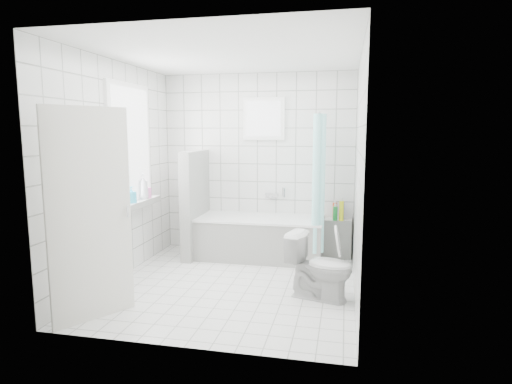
# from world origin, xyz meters

# --- Properties ---
(ground) EXTENTS (3.00, 3.00, 0.00)m
(ground) POSITION_xyz_m (0.00, 0.00, 0.00)
(ground) COLOR white
(ground) RESTS_ON ground
(ceiling) EXTENTS (3.00, 3.00, 0.00)m
(ceiling) POSITION_xyz_m (0.00, 0.00, 2.60)
(ceiling) COLOR white
(ceiling) RESTS_ON ground
(wall_back) EXTENTS (2.80, 0.02, 2.60)m
(wall_back) POSITION_xyz_m (0.00, 1.50, 1.30)
(wall_back) COLOR white
(wall_back) RESTS_ON ground
(wall_front) EXTENTS (2.80, 0.02, 2.60)m
(wall_front) POSITION_xyz_m (0.00, -1.50, 1.30)
(wall_front) COLOR white
(wall_front) RESTS_ON ground
(wall_left) EXTENTS (0.02, 3.00, 2.60)m
(wall_left) POSITION_xyz_m (-1.40, 0.00, 1.30)
(wall_left) COLOR white
(wall_left) RESTS_ON ground
(wall_right) EXTENTS (0.02, 3.00, 2.60)m
(wall_right) POSITION_xyz_m (1.40, 0.00, 1.30)
(wall_right) COLOR white
(wall_right) RESTS_ON ground
(window_left) EXTENTS (0.01, 0.90, 1.40)m
(window_left) POSITION_xyz_m (-1.35, 0.30, 1.60)
(window_left) COLOR white
(window_left) RESTS_ON wall_left
(window_back) EXTENTS (0.50, 0.01, 0.50)m
(window_back) POSITION_xyz_m (0.10, 1.46, 1.95)
(window_back) COLOR white
(window_back) RESTS_ON wall_back
(window_sill) EXTENTS (0.18, 1.02, 0.08)m
(window_sill) POSITION_xyz_m (-1.31, 0.30, 0.86)
(window_sill) COLOR white
(window_sill) RESTS_ON wall_left
(door) EXTENTS (0.47, 0.69, 2.00)m
(door) POSITION_xyz_m (-1.03, -1.14, 1.00)
(door) COLOR silver
(door) RESTS_ON ground
(bathtub) EXTENTS (1.75, 0.77, 0.58)m
(bathtub) POSITION_xyz_m (0.12, 1.12, 0.29)
(bathtub) COLOR white
(bathtub) RESTS_ON ground
(partition_wall) EXTENTS (0.15, 0.85, 1.50)m
(partition_wall) POSITION_xyz_m (-0.82, 1.07, 0.75)
(partition_wall) COLOR white
(partition_wall) RESTS_ON ground
(tiled_ledge) EXTENTS (0.40, 0.24, 0.55)m
(tiled_ledge) POSITION_xyz_m (1.18, 1.38, 0.28)
(tiled_ledge) COLOR white
(tiled_ledge) RESTS_ON ground
(toilet) EXTENTS (0.76, 0.55, 0.70)m
(toilet) POSITION_xyz_m (1.03, -0.19, 0.35)
(toilet) COLOR silver
(toilet) RESTS_ON ground
(curtain_rod) EXTENTS (0.02, 0.80, 0.02)m
(curtain_rod) POSITION_xyz_m (0.93, 1.10, 2.00)
(curtain_rod) COLOR silver
(curtain_rod) RESTS_ON wall_back
(shower_curtain) EXTENTS (0.14, 0.48, 1.78)m
(shower_curtain) POSITION_xyz_m (0.93, 0.97, 1.10)
(shower_curtain) COLOR #4FE8DD
(shower_curtain) RESTS_ON curtain_rod
(tub_faucet) EXTENTS (0.18, 0.06, 0.06)m
(tub_faucet) POSITION_xyz_m (0.22, 1.46, 0.85)
(tub_faucet) COLOR silver
(tub_faucet) RESTS_ON wall_back
(sill_bottles) EXTENTS (0.17, 0.55, 0.33)m
(sill_bottles) POSITION_xyz_m (-1.30, 0.41, 1.04)
(sill_bottles) COLOR pink
(sill_bottles) RESTS_ON window_sill
(ledge_bottles) EXTENTS (0.16, 0.20, 0.27)m
(ledge_bottles) POSITION_xyz_m (1.19, 1.35, 0.67)
(ledge_bottles) COLOR #FFFA1A
(ledge_bottles) RESTS_ON tiled_ledge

